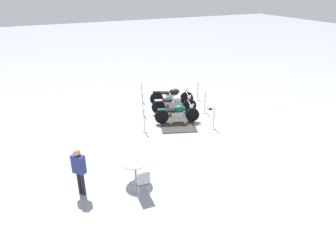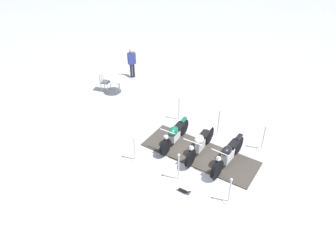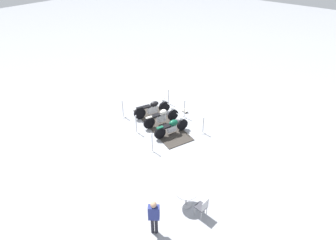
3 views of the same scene
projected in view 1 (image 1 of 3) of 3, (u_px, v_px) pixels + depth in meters
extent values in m
plane|color=#A8AAB2|center=(174.00, 114.00, 15.65)|extent=(80.00, 80.00, 0.00)
cube|color=#38332D|center=(174.00, 113.00, 15.64)|extent=(4.74, 2.98, 0.04)
cylinder|color=black|center=(192.00, 115.00, 14.57)|extent=(0.31, 0.68, 0.67)
cylinder|color=black|center=(162.00, 117.00, 14.36)|extent=(0.31, 0.68, 0.67)
cube|color=silver|center=(177.00, 115.00, 14.46)|extent=(0.37, 0.57, 0.35)
ellipsoid|color=#0F5138|center=(180.00, 109.00, 14.34)|extent=(0.48, 0.62, 0.34)
cube|color=black|center=(170.00, 110.00, 14.30)|extent=(0.44, 0.58, 0.08)
cube|color=#0F5138|center=(162.00, 110.00, 14.21)|extent=(0.25, 0.40, 0.06)
cylinder|color=silver|center=(191.00, 109.00, 14.44)|extent=(0.16, 0.32, 0.57)
cylinder|color=silver|center=(189.00, 103.00, 14.29)|extent=(0.63, 0.22, 0.04)
sphere|color=silver|center=(191.00, 107.00, 14.38)|extent=(0.18, 0.18, 0.18)
cylinder|color=black|center=(190.00, 106.00, 15.59)|extent=(0.31, 0.69, 0.69)
cylinder|color=black|center=(159.00, 107.00, 15.39)|extent=(0.31, 0.69, 0.69)
cube|color=silver|center=(174.00, 105.00, 15.46)|extent=(0.34, 0.57, 0.43)
ellipsoid|color=silver|center=(177.00, 99.00, 15.33)|extent=(0.44, 0.50, 0.33)
cube|color=black|center=(167.00, 100.00, 15.29)|extent=(0.42, 0.52, 0.08)
cube|color=silver|center=(158.00, 100.00, 15.23)|extent=(0.23, 0.40, 0.06)
cylinder|color=silver|center=(188.00, 100.00, 15.45)|extent=(0.15, 0.28, 0.59)
cylinder|color=silver|center=(187.00, 94.00, 15.30)|extent=(0.73, 0.26, 0.04)
sphere|color=silver|center=(189.00, 98.00, 15.39)|extent=(0.18, 0.18, 0.18)
cylinder|color=black|center=(187.00, 98.00, 16.55)|extent=(0.40, 0.71, 0.72)
cylinder|color=black|center=(157.00, 99.00, 16.47)|extent=(0.40, 0.71, 0.72)
cube|color=silver|center=(172.00, 98.00, 16.49)|extent=(0.46, 0.65, 0.42)
ellipsoid|color=black|center=(174.00, 92.00, 16.35)|extent=(0.50, 0.62, 0.32)
cube|color=black|center=(164.00, 93.00, 16.35)|extent=(0.47, 0.60, 0.08)
cube|color=black|center=(156.00, 92.00, 16.31)|extent=(0.30, 0.43, 0.06)
cylinder|color=silver|center=(186.00, 93.00, 16.42)|extent=(0.17, 0.27, 0.61)
cylinder|color=silver|center=(184.00, 87.00, 16.26)|extent=(0.67, 0.30, 0.04)
sphere|color=silver|center=(186.00, 90.00, 16.35)|extent=(0.18, 0.18, 0.18)
cylinder|color=silver|center=(213.00, 128.00, 14.08)|extent=(0.30, 0.30, 0.03)
cylinder|color=silver|center=(214.00, 119.00, 13.88)|extent=(0.05, 0.05, 0.94)
sphere|color=silver|center=(215.00, 108.00, 13.67)|extent=(0.09, 0.09, 0.09)
cylinder|color=silver|center=(204.00, 112.00, 15.79)|extent=(0.35, 0.35, 0.03)
cylinder|color=silver|center=(205.00, 102.00, 15.57)|extent=(0.05, 0.05, 1.05)
sphere|color=silver|center=(206.00, 92.00, 15.34)|extent=(0.09, 0.09, 0.09)
cylinder|color=silver|center=(142.00, 101.00, 17.21)|extent=(0.34, 0.34, 0.03)
cylinder|color=silver|center=(142.00, 93.00, 16.99)|extent=(0.05, 0.05, 1.00)
sphere|color=silver|center=(142.00, 83.00, 16.77)|extent=(0.09, 0.09, 0.09)
cylinder|color=silver|center=(145.00, 131.00, 13.78)|extent=(0.30, 0.30, 0.03)
cylinder|color=silver|center=(144.00, 121.00, 13.56)|extent=(0.05, 0.05, 1.02)
sphere|color=silver|center=(144.00, 109.00, 13.33)|extent=(0.09, 0.09, 0.09)
cylinder|color=silver|center=(143.00, 115.00, 15.49)|extent=(0.35, 0.35, 0.03)
cylinder|color=silver|center=(143.00, 105.00, 15.27)|extent=(0.05, 0.05, 1.04)
sphere|color=silver|center=(143.00, 95.00, 15.04)|extent=(0.09, 0.09, 0.09)
cylinder|color=silver|center=(197.00, 99.00, 17.51)|extent=(0.32, 0.32, 0.03)
cylinder|color=silver|center=(198.00, 91.00, 17.31)|extent=(0.05, 0.05, 0.94)
sphere|color=silver|center=(198.00, 83.00, 17.10)|extent=(0.09, 0.09, 0.09)
cube|color=#333338|center=(209.00, 108.00, 16.27)|extent=(0.45, 0.32, 0.02)
cube|color=beige|center=(210.00, 106.00, 16.22)|extent=(0.42, 0.32, 0.15)
cylinder|color=#B7B7BC|center=(136.00, 181.00, 10.35)|extent=(0.49, 0.49, 0.02)
cylinder|color=#B7B7BC|center=(136.00, 172.00, 10.20)|extent=(0.07, 0.07, 0.73)
cylinder|color=#B7B7BC|center=(135.00, 162.00, 10.04)|extent=(0.90, 0.90, 0.03)
cylinder|color=#B7B7BC|center=(136.00, 186.00, 9.71)|extent=(0.03, 0.03, 0.48)
cylinder|color=#B7B7BC|center=(146.00, 184.00, 9.83)|extent=(0.03, 0.03, 0.48)
cylinder|color=#B7B7BC|center=(139.00, 192.00, 9.43)|extent=(0.03, 0.03, 0.48)
cylinder|color=#B7B7BC|center=(149.00, 190.00, 9.54)|extent=(0.03, 0.03, 0.48)
cube|color=#3F3F47|center=(142.00, 181.00, 9.52)|extent=(0.42, 0.42, 0.04)
cube|color=#B7B7BC|center=(144.00, 178.00, 9.27)|extent=(0.05, 0.40, 0.43)
cylinder|color=#23232D|center=(80.00, 183.00, 9.61)|extent=(0.12, 0.12, 0.81)
cylinder|color=#23232D|center=(83.00, 184.00, 9.56)|extent=(0.12, 0.12, 0.81)
cube|color=navy|center=(78.00, 164.00, 9.29)|extent=(0.45, 0.42, 0.61)
sphere|color=tan|center=(77.00, 152.00, 9.12)|extent=(0.22, 0.22, 0.22)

